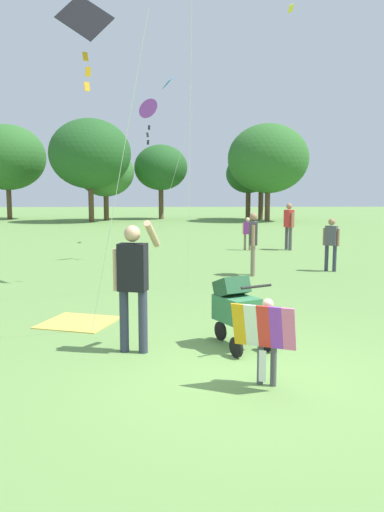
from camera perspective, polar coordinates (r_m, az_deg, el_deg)
name	(u,v)px	position (r m, az deg, el deg)	size (l,w,h in m)	color
ground_plane	(245,375)	(6.58, 5.73, -12.78)	(120.00, 120.00, 0.00)	#668E47
treeline_distant	(89,163)	(38.59, -11.13, 9.93)	(32.94, 8.42, 6.94)	brown
child_with_butterfly_kite	(266,333)	(6.08, 8.09, -8.30)	(0.72, 0.50, 1.02)	#4C4C51
person_adult_flyer	(133,276)	(7.23, -6.43, -2.23)	(0.65, 0.54, 1.85)	#33384C
stroller	(236,305)	(7.52, 4.77, -5.38)	(0.84, 1.09, 1.03)	black
kite_adult_black	(87,30)	(8.67, -11.38, 22.89)	(1.47, 1.22, 5.20)	black
kite_orange_delta	(148,110)	(16.60, -4.77, 15.52)	(1.75, 1.69, 4.97)	purple
distant_kites_cluster	(155,11)	(28.28, -4.09, 25.04)	(13.04, 14.56, 11.33)	blue
person_red_shirt	(253,239)	(13.74, 6.67, 1.88)	(0.27, 0.52, 1.64)	#7F705B
person_sitting_far	(331,240)	(14.86, 14.88, 1.67)	(0.40, 0.33, 1.46)	#33384C
person_couple_left	(248,231)	(19.47, 6.05, 2.73)	(0.37, 0.24, 1.21)	#7F705B
person_kid_running	(289,223)	(19.73, 10.48, 3.60)	(0.34, 0.53, 1.73)	#4C4C51
picnic_blanket	(79,322)	(9.17, -12.22, -7.05)	(1.15, 1.13, 0.02)	gold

